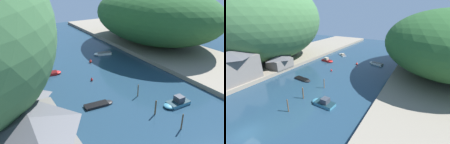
# 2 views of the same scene
# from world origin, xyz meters

# --- Properties ---
(water_surface) EXTENTS (130.00, 130.00, 0.00)m
(water_surface) POSITION_xyz_m (0.00, 30.00, 0.00)
(water_surface) COLOR #1E384C
(water_surface) RESTS_ON ground
(right_bank) EXTENTS (22.00, 120.00, 1.02)m
(right_bank) POSITION_xyz_m (25.97, 30.00, 0.51)
(right_bank) COLOR gray
(right_bank) RESTS_ON ground
(hillside_right) EXTENTS (33.05, 46.27, 17.80)m
(hillside_right) POSITION_xyz_m (27.07, 43.44, 9.92)
(hillside_right) COLOR #285628
(hillside_right) RESTS_ON right_bank
(boathouse_shed) EXTENTS (5.86, 7.05, 4.40)m
(boathouse_shed) POSITION_xyz_m (-17.47, 21.69, 3.30)
(boathouse_shed) COLOR slate
(boathouse_shed) RESTS_ON left_bank
(boat_cabin_cruiser) EXTENTS (5.15, 2.68, 1.43)m
(boat_cabin_cruiser) POSITION_xyz_m (-9.46, 37.07, 0.43)
(boat_cabin_cruiser) COLOR red
(boat_cabin_cruiser) RESTS_ON water_surface
(boat_small_dinghy) EXTENTS (5.45, 2.14, 0.42)m
(boat_small_dinghy) POSITION_xyz_m (-5.90, 19.47, 0.20)
(boat_small_dinghy) COLOR black
(boat_small_dinghy) RESTS_ON water_surface
(boat_yellow_tender) EXTENTS (5.25, 2.38, 1.68)m
(boat_yellow_tender) POSITION_xyz_m (5.82, 12.41, 0.50)
(boat_yellow_tender) COLOR teal
(boat_yellow_tender) RESTS_ON water_surface
(boat_white_cruiser) EXTENTS (5.02, 4.53, 0.90)m
(boat_white_cruiser) POSITION_xyz_m (-8.94, 47.92, 0.27)
(boat_white_cruiser) COLOR white
(boat_white_cruiser) RESTS_ON water_surface
(boat_far_upstream) EXTENTS (5.34, 2.86, 0.72)m
(boat_far_upstream) POSITION_xyz_m (7.55, 42.90, 0.36)
(boat_far_upstream) COLOR white
(boat_far_upstream) RESTS_ON water_surface
(mooring_post_nearest) EXTENTS (0.22, 0.22, 2.72)m
(mooring_post_nearest) POSITION_xyz_m (1.50, 7.25, 1.37)
(mooring_post_nearest) COLOR brown
(mooring_post_nearest) RESTS_ON water_surface
(mooring_post_second) EXTENTS (0.26, 0.26, 2.70)m
(mooring_post_second) POSITION_xyz_m (0.71, 12.22, 1.36)
(mooring_post_second) COLOR brown
(mooring_post_second) RESTS_ON water_surface
(mooring_post_middle) EXTENTS (0.21, 0.21, 2.55)m
(mooring_post_middle) POSITION_xyz_m (1.90, 18.49, 1.28)
(mooring_post_middle) COLOR brown
(mooring_post_middle) RESTS_ON water_surface
(channel_buoy_near) EXTENTS (0.70, 0.70, 1.05)m
(channel_buoy_near) POSITION_xyz_m (1.84, 38.97, 0.41)
(channel_buoy_near) COLOR red
(channel_buoy_near) RESTS_ON water_surface
(channel_buoy_far) EXTENTS (0.57, 0.57, 0.85)m
(channel_buoy_far) POSITION_xyz_m (-2.68, 29.06, 0.33)
(channel_buoy_far) COLOR red
(channel_buoy_far) RESTS_ON water_surface
(person_on_quay) EXTENTS (0.24, 0.39, 1.69)m
(person_on_quay) POSITION_xyz_m (-16.47, 11.84, 2.00)
(person_on_quay) COLOR #282D3D
(person_on_quay) RESTS_ON left_bank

